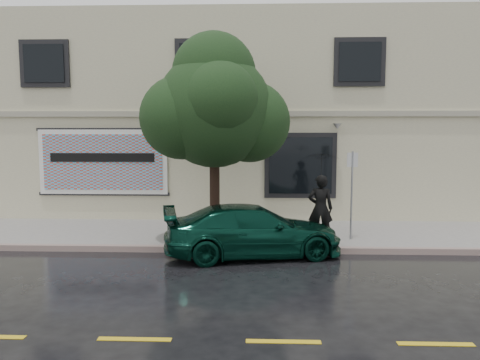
{
  "coord_description": "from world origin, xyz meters",
  "views": [
    {
      "loc": [
        1.8,
        -10.06,
        3.09
      ],
      "look_at": [
        1.36,
        2.2,
        1.77
      ],
      "focal_mm": 35.0,
      "sensor_mm": 36.0,
      "label": 1
    }
  ],
  "objects": [
    {
      "name": "ground",
      "position": [
        0.0,
        0.0,
        0.0
      ],
      "size": [
        90.0,
        90.0,
        0.0
      ],
      "primitive_type": "plane",
      "color": "black",
      "rests_on": "ground"
    },
    {
      "name": "sidewalk",
      "position": [
        0.0,
        3.25,
        0.07
      ],
      "size": [
        20.0,
        3.5,
        0.15
      ],
      "primitive_type": "cube",
      "color": "#999591",
      "rests_on": "ground"
    },
    {
      "name": "curb",
      "position": [
        0.0,
        1.5,
        0.07
      ],
      "size": [
        20.0,
        0.18,
        0.16
      ],
      "primitive_type": "cube",
      "color": "gray",
      "rests_on": "ground"
    },
    {
      "name": "road_marking",
      "position": [
        0.0,
        -3.5,
        0.01
      ],
      "size": [
        19.0,
        0.12,
        0.01
      ],
      "primitive_type": "cube",
      "color": "gold",
      "rests_on": "ground"
    },
    {
      "name": "building",
      "position": [
        0.0,
        9.0,
        3.5
      ],
      "size": [
        20.0,
        8.12,
        7.0
      ],
      "color": "#B9B395",
      "rests_on": "ground"
    },
    {
      "name": "billboard",
      "position": [
        -3.2,
        4.92,
        2.05
      ],
      "size": [
        4.3,
        0.16,
        2.2
      ],
      "color": "white",
      "rests_on": "ground"
    },
    {
      "name": "car",
      "position": [
        1.71,
        1.2,
        0.63
      ],
      "size": [
        4.63,
        2.76,
        1.26
      ],
      "primitive_type": "imported",
      "rotation": [
        0.0,
        0.0,
        1.78
      ],
      "color": "#083023",
      "rests_on": "ground"
    },
    {
      "name": "pedestrian",
      "position": [
        3.48,
        2.11,
        1.04
      ],
      "size": [
        0.69,
        0.49,
        1.77
      ],
      "primitive_type": "imported",
      "rotation": [
        0.0,
        0.0,
        3.04
      ],
      "color": "black",
      "rests_on": "sidewalk"
    },
    {
      "name": "umbrella",
      "position": [
        3.48,
        2.11,
        2.27
      ],
      "size": [
        1.13,
        1.13,
        0.69
      ],
      "primitive_type": "imported",
      "rotation": [
        0.0,
        0.0,
        -0.24
      ],
      "color": "black",
      "rests_on": "pedestrian"
    },
    {
      "name": "street_tree",
      "position": [
        0.69,
        2.2,
        3.6
      ],
      "size": [
        3.02,
        3.02,
        4.97
      ],
      "color": "black",
      "rests_on": "sidewalk"
    },
    {
      "name": "sign_pole",
      "position": [
        4.34,
        2.4,
        1.59
      ],
      "size": [
        0.29,
        0.05,
        2.38
      ],
      "rotation": [
        0.0,
        0.0,
        0.08
      ],
      "color": "gray",
      "rests_on": "sidewalk"
    }
  ]
}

